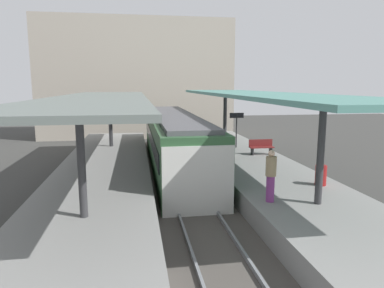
# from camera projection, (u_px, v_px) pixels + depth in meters

# --- Properties ---
(ground_plane) EXTENTS (80.00, 80.00, 0.00)m
(ground_plane) POSITION_uv_depth(u_px,v_px,m) (186.00, 194.00, 16.18)
(ground_plane) COLOR #383835
(platform_left) EXTENTS (4.40, 28.00, 1.00)m
(platform_left) POSITION_uv_depth(u_px,v_px,m) (100.00, 187.00, 15.50)
(platform_left) COLOR gray
(platform_left) RESTS_ON ground_plane
(platform_right) EXTENTS (4.40, 28.00, 1.00)m
(platform_right) POSITION_uv_depth(u_px,v_px,m) (265.00, 180.00, 16.69)
(platform_right) COLOR gray
(platform_right) RESTS_ON ground_plane
(track_ballast) EXTENTS (3.20, 28.00, 0.20)m
(track_ballast) POSITION_uv_depth(u_px,v_px,m) (186.00, 192.00, 16.16)
(track_ballast) COLOR #4C4742
(track_ballast) RESTS_ON ground_plane
(rail_near_side) EXTENTS (0.08, 28.00, 0.14)m
(rail_near_side) POSITION_uv_depth(u_px,v_px,m) (170.00, 189.00, 16.02)
(rail_near_side) COLOR slate
(rail_near_side) RESTS_ON track_ballast
(rail_far_side) EXTENTS (0.08, 28.00, 0.14)m
(rail_far_side) POSITION_uv_depth(u_px,v_px,m) (201.00, 187.00, 16.25)
(rail_far_side) COLOR slate
(rail_far_side) RESTS_ON track_ballast
(commuter_train) EXTENTS (2.78, 15.50, 3.10)m
(commuter_train) POSITION_uv_depth(u_px,v_px,m) (175.00, 142.00, 20.16)
(commuter_train) COLOR #2D5633
(commuter_train) RESTS_ON track_ballast
(canopy_left) EXTENTS (4.18, 21.00, 3.42)m
(canopy_left) POSITION_uv_depth(u_px,v_px,m) (100.00, 99.00, 16.23)
(canopy_left) COLOR #333335
(canopy_left) RESTS_ON platform_left
(canopy_right) EXTENTS (4.18, 21.00, 3.55)m
(canopy_right) POSITION_uv_depth(u_px,v_px,m) (257.00, 95.00, 17.40)
(canopy_right) COLOR #333335
(canopy_right) RESTS_ON platform_right
(platform_bench) EXTENTS (1.40, 0.41, 0.86)m
(platform_bench) POSITION_uv_depth(u_px,v_px,m) (261.00, 146.00, 20.12)
(platform_bench) COLOR black
(platform_bench) RESTS_ON platform_right
(platform_sign) EXTENTS (0.90, 0.08, 2.21)m
(platform_sign) POSITION_uv_depth(u_px,v_px,m) (237.00, 122.00, 22.17)
(platform_sign) COLOR #262628
(platform_sign) RESTS_ON platform_right
(litter_bin) EXTENTS (0.44, 0.44, 0.80)m
(litter_bin) POSITION_uv_depth(u_px,v_px,m) (321.00, 175.00, 13.96)
(litter_bin) COLOR maroon
(litter_bin) RESTS_ON platform_right
(passenger_near_bench) EXTENTS (0.36, 0.36, 1.79)m
(passenger_near_bench) POSITION_uv_depth(u_px,v_px,m) (271.00, 175.00, 11.89)
(passenger_near_bench) COLOR #7A337A
(passenger_near_bench) RESTS_ON platform_right
(station_building_backdrop) EXTENTS (18.00, 6.00, 11.00)m
(station_building_backdrop) POSITION_uv_depth(u_px,v_px,m) (137.00, 79.00, 34.43)
(station_building_backdrop) COLOR #A89E8E
(station_building_backdrop) RESTS_ON ground_plane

